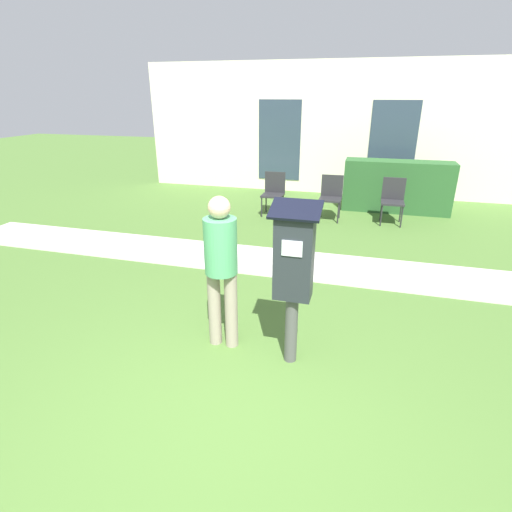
{
  "coord_description": "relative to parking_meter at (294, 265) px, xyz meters",
  "views": [
    {
      "loc": [
        0.87,
        -2.25,
        2.45
      ],
      "look_at": [
        -0.04,
        1.03,
        1.05
      ],
      "focal_mm": 28.0,
      "sensor_mm": 36.0,
      "label": 1
    }
  ],
  "objects": [
    {
      "name": "outdoor_chair_right",
      "position": [
        1.1,
        4.98,
        -0.49
      ],
      "size": [
        0.44,
        0.44,
        0.9
      ],
      "rotation": [
        0.0,
        0.0,
        0.01
      ],
      "color": "#262628",
      "rests_on": "ground"
    },
    {
      "name": "hedge_row",
      "position": [
        1.21,
        5.93,
        -0.47
      ],
      "size": [
        2.27,
        0.6,
        1.1
      ],
      "color": "#285628",
      "rests_on": "ground"
    },
    {
      "name": "parking_meter",
      "position": [
        0.0,
        0.0,
        0.0
      ],
      "size": [
        0.44,
        0.31,
        1.59
      ],
      "color": "#4C4C4C",
      "rests_on": "ground"
    },
    {
      "name": "outdoor_chair_middle",
      "position": [
        -0.12,
        4.93,
        -0.49
      ],
      "size": [
        0.44,
        0.44,
        0.9
      ],
      "rotation": [
        0.0,
        0.0,
        -0.24
      ],
      "color": "#262628",
      "rests_on": "ground"
    },
    {
      "name": "outdoor_chair_left",
      "position": [
        -1.33,
        4.95,
        -0.49
      ],
      "size": [
        0.44,
        0.44,
        0.9
      ],
      "rotation": [
        0.0,
        0.0,
        -0.18
      ],
      "color": "#262628",
      "rests_on": "ground"
    },
    {
      "name": "ground_plane",
      "position": [
        -0.33,
        -0.99,
        -1.02
      ],
      "size": [
        40.0,
        40.0,
        0.0
      ],
      "primitive_type": "plane",
      "color": "#476B2D"
    },
    {
      "name": "building_facade",
      "position": [
        -0.33,
        7.37,
        0.58
      ],
      "size": [
        10.0,
        0.26,
        3.2
      ],
      "color": "beige",
      "rests_on": "ground"
    },
    {
      "name": "sidewalk",
      "position": [
        -0.33,
        2.34,
        -1.01
      ],
      "size": [
        12.0,
        1.1,
        0.02
      ],
      "color": "beige",
      "rests_on": "ground"
    },
    {
      "name": "person_standing",
      "position": [
        -0.72,
        0.09,
        -0.09
      ],
      "size": [
        0.32,
        0.32,
        1.58
      ],
      "rotation": [
        0.0,
        0.0,
        0.43
      ],
      "color": "gray",
      "rests_on": "ground"
    }
  ]
}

